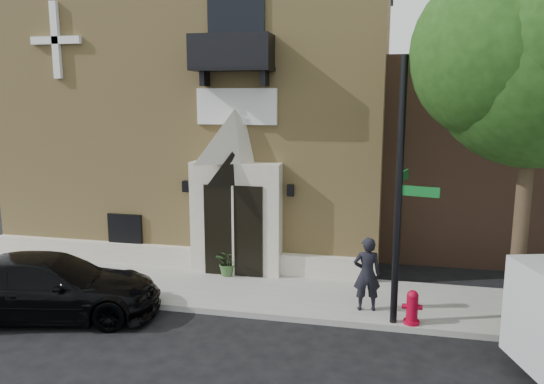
# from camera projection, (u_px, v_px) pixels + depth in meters

# --- Properties ---
(ground) EXTENTS (120.00, 120.00, 0.00)m
(ground) POSITION_uv_depth(u_px,v_px,m) (245.00, 318.00, 12.57)
(ground) COLOR black
(ground) RESTS_ON ground
(sidewalk) EXTENTS (42.00, 3.00, 0.15)m
(sidewalk) POSITION_uv_depth(u_px,v_px,m) (297.00, 296.00, 13.78)
(sidewalk) COLOR gray
(sidewalk) RESTS_ON ground
(church) EXTENTS (12.20, 11.01, 9.30)m
(church) POSITION_uv_depth(u_px,v_px,m) (224.00, 111.00, 20.01)
(church) COLOR tan
(church) RESTS_ON ground
(street_tree_left) EXTENTS (4.97, 4.38, 7.77)m
(street_tree_left) POSITION_uv_depth(u_px,v_px,m) (538.00, 62.00, 10.55)
(street_tree_left) COLOR #38281C
(street_tree_left) RESTS_ON sidewalk
(black_sedan) EXTENTS (5.52, 3.31, 1.50)m
(black_sedan) POSITION_uv_depth(u_px,v_px,m) (50.00, 287.00, 12.53)
(black_sedan) COLOR black
(black_sedan) RESTS_ON ground
(street_sign) EXTENTS (0.92, 1.06, 5.89)m
(street_sign) POSITION_uv_depth(u_px,v_px,m) (400.00, 193.00, 11.47)
(street_sign) COLOR black
(street_sign) RESTS_ON sidewalk
(fire_hydrant) EXTENTS (0.45, 0.36, 0.79)m
(fire_hydrant) POSITION_uv_depth(u_px,v_px,m) (412.00, 307.00, 11.84)
(fire_hydrant) COLOR maroon
(fire_hydrant) RESTS_ON sidewalk
(planter) EXTENTS (0.82, 0.77, 0.74)m
(planter) POSITION_uv_depth(u_px,v_px,m) (228.00, 263.00, 15.03)
(planter) COLOR #3F6432
(planter) RESTS_ON sidewalk
(pedestrian_near) EXTENTS (0.72, 0.54, 1.79)m
(pedestrian_near) POSITION_uv_depth(u_px,v_px,m) (367.00, 274.00, 12.53)
(pedestrian_near) COLOR black
(pedestrian_near) RESTS_ON sidewalk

